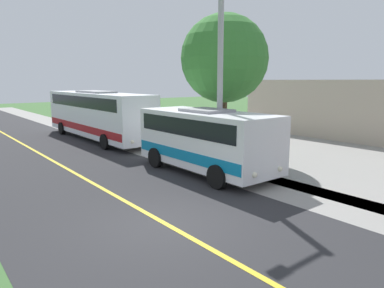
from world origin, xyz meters
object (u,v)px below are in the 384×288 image
object	(u,v)px
street_light_pole	(218,58)
shuttle_bus_front	(206,138)
transit_bus_rear	(97,113)
tree_curbside	(224,59)

from	to	relation	value
street_light_pole	shuttle_bus_front	bearing A→B (deg)	-44.88
transit_bus_rear	tree_curbside	size ratio (longest dim) A/B	1.67
shuttle_bus_front	transit_bus_rear	distance (m)	11.15
street_light_pole	tree_curbside	xyz separation A→B (m)	(-2.51, -2.29, 0.15)
street_light_pole	tree_curbside	bearing A→B (deg)	-137.62
shuttle_bus_front	street_light_pole	size ratio (longest dim) A/B	0.77
tree_curbside	shuttle_bus_front	bearing A→B (deg)	34.53
street_light_pole	tree_curbside	world-z (taller)	street_light_pole
transit_bus_rear	shuttle_bus_front	bearing A→B (deg)	90.37
transit_bus_rear	street_light_pole	xyz separation A→B (m)	(-0.41, 11.48, 3.05)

